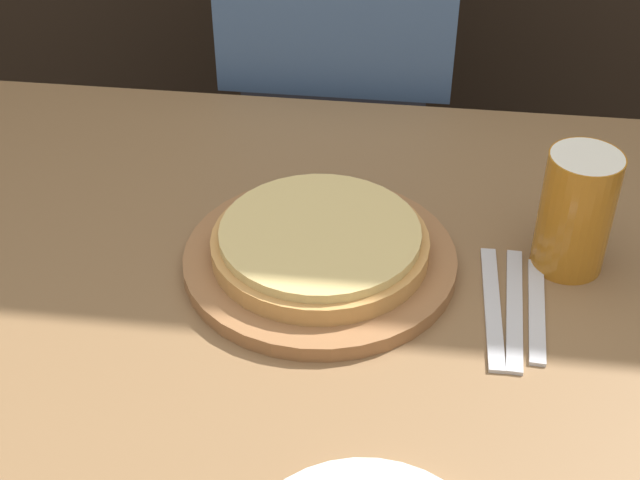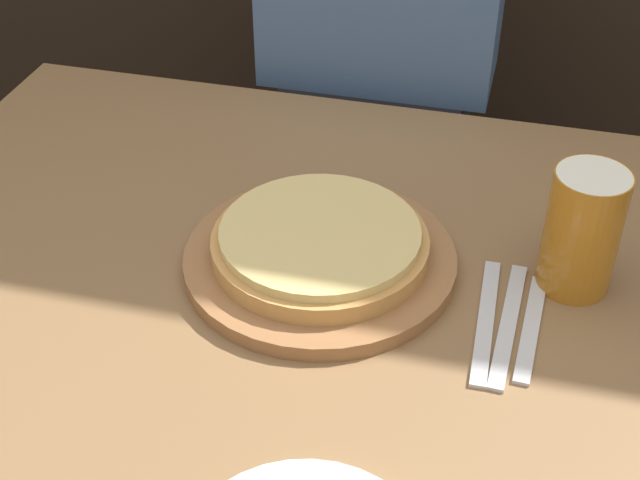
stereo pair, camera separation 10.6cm
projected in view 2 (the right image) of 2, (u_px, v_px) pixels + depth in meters
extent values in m
cylinder|color=#99663D|center=(320.00, 260.00, 1.07)|extent=(0.33, 0.33, 0.02)
cylinder|color=tan|center=(320.00, 245.00, 1.06)|extent=(0.26, 0.26, 0.02)
cylinder|color=#E0C175|center=(320.00, 233.00, 1.05)|extent=(0.24, 0.24, 0.01)
cylinder|color=#B7701E|center=(582.00, 231.00, 1.01)|extent=(0.09, 0.09, 0.15)
cylinder|color=white|center=(593.00, 182.00, 0.97)|extent=(0.08, 0.08, 0.02)
cube|color=silver|center=(486.00, 320.00, 1.00)|extent=(0.02, 0.21, 0.00)
cube|color=silver|center=(508.00, 324.00, 0.99)|extent=(0.03, 0.21, 0.00)
cube|color=silver|center=(531.00, 328.00, 0.99)|extent=(0.03, 0.18, 0.00)
cube|color=#33333D|center=(374.00, 236.00, 1.75)|extent=(0.31, 0.20, 0.71)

